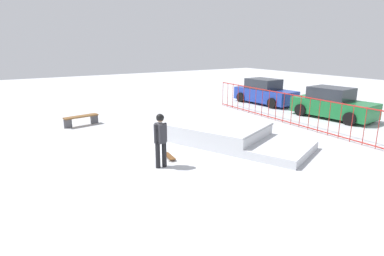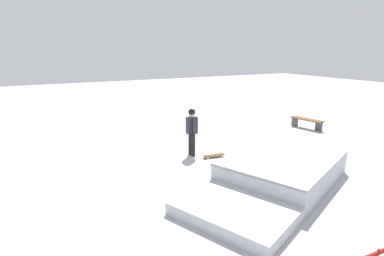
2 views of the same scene
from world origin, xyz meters
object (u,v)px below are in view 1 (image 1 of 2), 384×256
skate_ramp (227,135)px  skater (161,136)px  parked_car_green (332,104)px  skateboard (169,156)px  parked_car_blue (265,93)px  park_bench (81,118)px

skate_ramp → skater: size_ratio=3.47×
parked_car_green → skateboard: bearing=-90.2°
skater → parked_car_green: skater is taller
skateboard → parked_car_blue: (-5.81, 10.17, 0.65)m
skate_ramp → park_bench: 7.20m
park_bench → skater: bearing=6.9°
skateboard → park_bench: park_bench is taller
skate_ramp → parked_car_green: size_ratio=1.41×
skater → parked_car_green: size_ratio=0.41×
skate_ramp → skater: (0.90, -3.35, 0.69)m
parked_car_green → park_bench: bearing=-119.8°
skate_ramp → skateboard: (0.32, -2.76, -0.24)m
skater → skateboard: bearing=136.0°
skateboard → skate_ramp: bearing=104.4°
parked_car_blue → skate_ramp: bearing=-56.5°
skate_ramp → park_bench: size_ratio=3.64×
parked_car_blue → park_bench: bearing=-94.9°
skate_ramp → skateboard: size_ratio=7.30×
skater → skateboard: 1.25m
skateboard → parked_car_green: (-0.88, 10.18, 0.65)m
parked_car_green → skater: bearing=-87.5°
skateboard → parked_car_blue: bearing=127.5°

